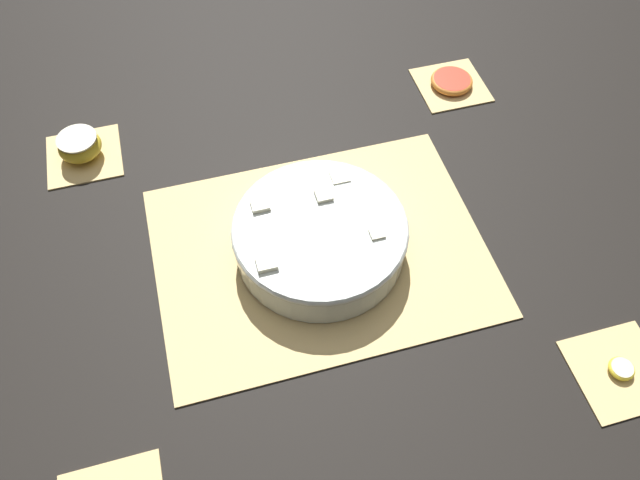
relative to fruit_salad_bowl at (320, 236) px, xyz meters
name	(u,v)px	position (x,y,z in m)	size (l,w,h in m)	color
ground_plane	(320,252)	(0.00, 0.00, -0.04)	(6.00, 6.00, 0.00)	black
bamboo_mat_center	(320,250)	(0.00, 0.00, -0.04)	(0.50, 0.38, 0.01)	#D6B775
coaster_mat_near_left	(451,85)	(-0.34, -0.30, -0.04)	(0.12, 0.12, 0.01)	#D6B775
coaster_mat_near_right	(84,156)	(0.34, -0.30, -0.04)	(0.12, 0.12, 0.01)	#D6B775
coaster_mat_far_left	(619,371)	(-0.34, 0.30, -0.04)	(0.12, 0.12, 0.01)	#D6B775
fruit_salad_bowl	(320,236)	(0.00, 0.00, 0.00)	(0.26, 0.26, 0.07)	silver
apple_half	(80,146)	(0.34, -0.30, -0.01)	(0.07, 0.07, 0.04)	gold
banana_coin_single	(622,369)	(-0.34, 0.30, -0.03)	(0.03, 0.03, 0.01)	beige
grapefruit_slice	(452,81)	(-0.34, -0.30, -0.03)	(0.08, 0.08, 0.01)	red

